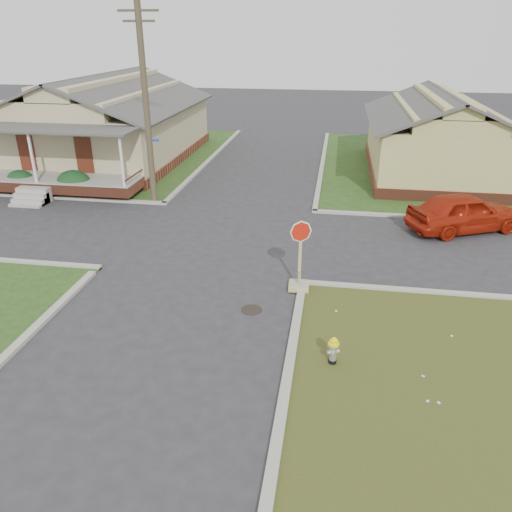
# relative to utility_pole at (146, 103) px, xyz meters

# --- Properties ---
(ground) EXTENTS (120.00, 120.00, 0.00)m
(ground) POSITION_rel_utility_pole_xyz_m (4.20, -8.90, -4.66)
(ground) COLOR #2A2A2D
(ground) RESTS_ON ground
(verge_far_left) EXTENTS (19.00, 19.00, 0.05)m
(verge_far_left) POSITION_rel_utility_pole_xyz_m (-8.80, 9.10, -4.64)
(verge_far_left) COLOR #214117
(verge_far_left) RESTS_ON ground
(curbs) EXTENTS (80.00, 40.00, 0.12)m
(curbs) POSITION_rel_utility_pole_xyz_m (4.20, -3.90, -4.66)
(curbs) COLOR #A1A092
(curbs) RESTS_ON ground
(manhole) EXTENTS (0.64, 0.64, 0.01)m
(manhole) POSITION_rel_utility_pole_xyz_m (6.40, -9.40, -4.66)
(manhole) COLOR black
(manhole) RESTS_ON ground
(corner_house) EXTENTS (10.10, 15.50, 5.30)m
(corner_house) POSITION_rel_utility_pole_xyz_m (-5.80, 7.78, -2.38)
(corner_house) COLOR brown
(corner_house) RESTS_ON ground
(side_house_yellow) EXTENTS (7.60, 11.60, 4.70)m
(side_house_yellow) POSITION_rel_utility_pole_xyz_m (14.20, 7.60, -2.47)
(side_house_yellow) COLOR brown
(side_house_yellow) RESTS_ON ground
(utility_pole) EXTENTS (1.80, 0.28, 9.00)m
(utility_pole) POSITION_rel_utility_pole_xyz_m (0.00, 0.00, 0.00)
(utility_pole) COLOR #3A2F21
(utility_pole) RESTS_ON ground
(fire_hydrant) EXTENTS (0.28, 0.28, 0.75)m
(fire_hydrant) POSITION_rel_utility_pole_xyz_m (8.85, -11.70, -4.20)
(fire_hydrant) COLOR black
(fire_hydrant) RESTS_ON ground
(stop_sign) EXTENTS (0.66, 0.65, 2.34)m
(stop_sign) POSITION_rel_utility_pole_xyz_m (7.69, -7.88, -4.11)
(stop_sign) COLOR tan
(stop_sign) RESTS_ON ground
(red_sedan) EXTENTS (5.11, 3.70, 1.62)m
(red_sedan) POSITION_rel_utility_pole_xyz_m (14.00, -1.58, -3.85)
(red_sedan) COLOR #A51F0B
(red_sedan) RESTS_ON ground
(hedge_left) EXTENTS (1.44, 1.18, 1.10)m
(hedge_left) POSITION_rel_utility_pole_xyz_m (-7.31, 0.48, -4.06)
(hedge_left) COLOR #133419
(hedge_left) RESTS_ON verge_far_left
(hedge_right) EXTENTS (1.58, 1.30, 1.21)m
(hedge_right) POSITION_rel_utility_pole_xyz_m (-4.27, 0.29, -4.01)
(hedge_right) COLOR #133419
(hedge_right) RESTS_ON verge_far_left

